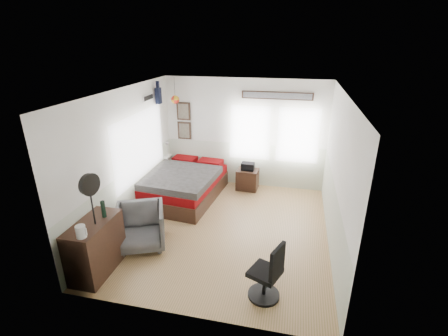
{
  "coord_description": "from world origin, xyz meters",
  "views": [
    {
      "loc": [
        1.21,
        -5.44,
        3.55
      ],
      "look_at": [
        -0.1,
        0.4,
        1.15
      ],
      "focal_mm": 26.0,
      "sensor_mm": 36.0,
      "label": 1
    }
  ],
  "objects_px": {
    "armchair": "(140,227)",
    "nightstand": "(247,179)",
    "task_chair": "(268,277)",
    "bed": "(184,185)",
    "dresser": "(96,247)"
  },
  "relations": [
    {
      "from": "armchair",
      "to": "nightstand",
      "type": "xyz_separation_m",
      "value": [
        1.51,
        2.82,
        -0.13
      ]
    },
    {
      "from": "nightstand",
      "to": "task_chair",
      "type": "relative_size",
      "value": 0.55
    },
    {
      "from": "armchair",
      "to": "nightstand",
      "type": "height_order",
      "value": "armchair"
    },
    {
      "from": "armchair",
      "to": "nightstand",
      "type": "distance_m",
      "value": 3.2
    },
    {
      "from": "bed",
      "to": "dresser",
      "type": "height_order",
      "value": "dresser"
    },
    {
      "from": "bed",
      "to": "dresser",
      "type": "xyz_separation_m",
      "value": [
        -0.49,
        -2.8,
        0.11
      ]
    },
    {
      "from": "nightstand",
      "to": "task_chair",
      "type": "xyz_separation_m",
      "value": [
        0.85,
        -3.62,
        0.12
      ]
    },
    {
      "from": "dresser",
      "to": "nightstand",
      "type": "height_order",
      "value": "dresser"
    },
    {
      "from": "dresser",
      "to": "task_chair",
      "type": "bearing_deg",
      "value": -0.31
    },
    {
      "from": "bed",
      "to": "dresser",
      "type": "relative_size",
      "value": 2.29
    },
    {
      "from": "nightstand",
      "to": "armchair",
      "type": "bearing_deg",
      "value": -114.54
    },
    {
      "from": "nightstand",
      "to": "dresser",
      "type": "bearing_deg",
      "value": -114.03
    },
    {
      "from": "dresser",
      "to": "task_chair",
      "type": "height_order",
      "value": "task_chair"
    },
    {
      "from": "nightstand",
      "to": "task_chair",
      "type": "distance_m",
      "value": 3.72
    },
    {
      "from": "bed",
      "to": "nightstand",
      "type": "height_order",
      "value": "bed"
    }
  ]
}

